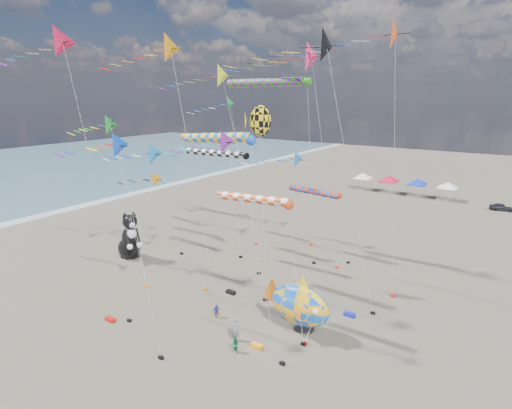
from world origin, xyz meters
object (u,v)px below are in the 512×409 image
object	(u,v)px
cat_inflatable	(130,234)
child_blue	(216,311)
parked_car	(502,207)
fish_inflatable	(299,305)
person_adult	(235,330)
child_green	(235,345)

from	to	relation	value
cat_inflatable	child_blue	bearing A→B (deg)	4.53
parked_car	fish_inflatable	bearing A→B (deg)	158.07
child_blue	person_adult	bearing A→B (deg)	-87.68
child_blue	child_green	bearing A→B (deg)	-94.72
cat_inflatable	fish_inflatable	distance (m)	22.71
person_adult	child_blue	bearing A→B (deg)	121.42
child_green	parked_car	distance (m)	54.35
cat_inflatable	child_blue	world-z (taller)	cat_inflatable
fish_inflatable	child_blue	bearing A→B (deg)	-165.29
cat_inflatable	child_green	xyz separation A→B (m)	(20.01, -7.19, -2.18)
person_adult	parked_car	world-z (taller)	person_adult
fish_inflatable	person_adult	xyz separation A→B (m)	(-3.42, -3.49, -1.52)
parked_car	child_blue	bearing A→B (deg)	151.38
person_adult	child_blue	distance (m)	3.70
fish_inflatable	child_green	world-z (taller)	fish_inflatable
fish_inflatable	parked_car	xyz separation A→B (m)	(10.37, 48.15, -1.84)
cat_inflatable	child_blue	xyz separation A→B (m)	(15.90, -4.29, -2.23)
cat_inflatable	person_adult	bearing A→B (deg)	2.16
fish_inflatable	person_adult	size ratio (longest dim) A/B	3.54
child_green	child_blue	xyz separation A→B (m)	(-4.11, 2.90, -0.05)
fish_inflatable	child_green	distance (m)	5.60
cat_inflatable	person_adult	distance (m)	20.16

